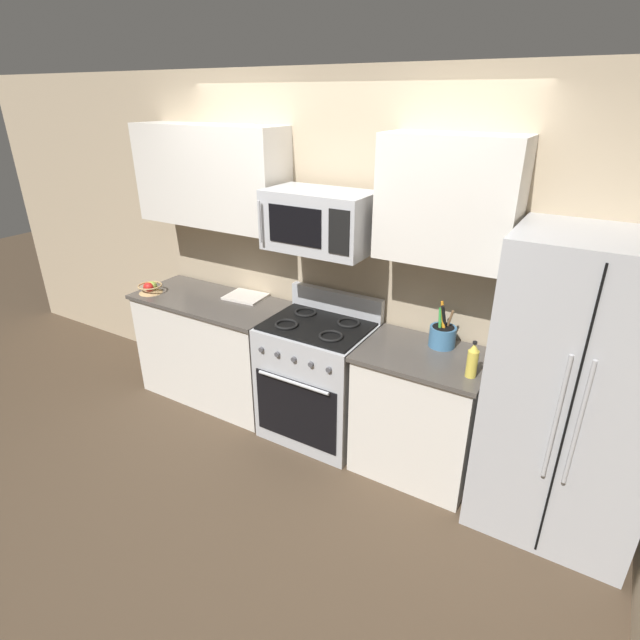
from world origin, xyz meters
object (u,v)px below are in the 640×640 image
(refrigerator, at_px, (574,394))
(fruit_basket, at_px, (150,288))
(utensil_crock, at_px, (443,335))
(bottle_oil, at_px, (472,361))
(range_oven, at_px, (318,379))
(microwave, at_px, (320,221))
(cutting_board, at_px, (246,296))
(apple_loose, at_px, (148,287))

(refrigerator, distance_m, fruit_basket, 3.22)
(utensil_crock, xyz_separation_m, fruit_basket, (-2.40, -0.31, -0.03))
(fruit_basket, relative_size, bottle_oil, 0.87)
(range_oven, height_order, bottle_oil, bottle_oil)
(microwave, height_order, utensil_crock, microwave)
(fruit_basket, bearing_deg, refrigerator, 2.41)
(fruit_basket, xyz_separation_m, cutting_board, (0.74, 0.33, -0.04))
(microwave, relative_size, bottle_oil, 3.10)
(apple_loose, bearing_deg, range_oven, 4.68)
(refrigerator, bearing_deg, fruit_basket, -177.59)
(refrigerator, distance_m, microwave, 1.84)
(cutting_board, bearing_deg, bottle_oil, -8.97)
(utensil_crock, height_order, cutting_board, utensil_crock)
(cutting_board, xyz_separation_m, bottle_oil, (1.93, -0.30, 0.10))
(microwave, bearing_deg, bottle_oil, -7.81)
(microwave, bearing_deg, range_oven, -89.93)
(microwave, bearing_deg, refrigerator, -1.49)
(microwave, relative_size, apple_loose, 9.85)
(microwave, relative_size, cutting_board, 2.29)
(utensil_crock, relative_size, apple_loose, 4.36)
(microwave, height_order, fruit_basket, microwave)
(refrigerator, xyz_separation_m, bottle_oil, (-0.55, -0.11, 0.11))
(fruit_basket, bearing_deg, utensil_crock, 7.48)
(cutting_board, bearing_deg, range_oven, -12.41)
(range_oven, distance_m, fruit_basket, 1.62)
(fruit_basket, bearing_deg, cutting_board, 23.81)
(apple_loose, xyz_separation_m, bottle_oil, (2.73, 0.00, 0.07))
(cutting_board, distance_m, bottle_oil, 1.95)
(cutting_board, bearing_deg, refrigerator, -4.45)
(fruit_basket, distance_m, cutting_board, 0.81)
(cutting_board, bearing_deg, microwave, -10.60)
(microwave, distance_m, utensil_crock, 1.10)
(utensil_crock, xyz_separation_m, cutting_board, (-1.65, 0.01, -0.07))
(range_oven, height_order, cutting_board, range_oven)
(bottle_oil, bearing_deg, range_oven, 173.51)
(refrigerator, relative_size, bottle_oil, 7.88)
(fruit_basket, height_order, cutting_board, fruit_basket)
(microwave, xyz_separation_m, cutting_board, (-0.80, 0.15, -0.75))
(cutting_board, bearing_deg, fruit_basket, -156.19)
(utensil_crock, relative_size, cutting_board, 1.01)
(bottle_oil, bearing_deg, microwave, 172.19)
(utensil_crock, distance_m, cutting_board, 1.66)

